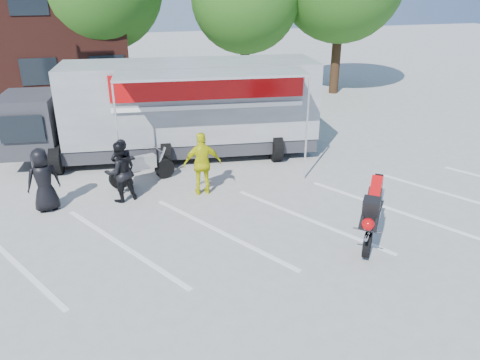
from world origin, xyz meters
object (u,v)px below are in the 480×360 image
parked_motorcycle (143,183)px  spectator_leather_b (123,167)px  stunt_bike_rider (369,245)px  spectator_hivis (202,164)px  transporter_truck (180,156)px  spectator_leather_a (43,180)px  spectator_leather_c (120,172)px

parked_motorcycle → spectator_leather_b: 1.23m
stunt_bike_rider → spectator_hivis: 5.18m
parked_motorcycle → stunt_bike_rider: (4.85, -5.24, 0.00)m
parked_motorcycle → stunt_bike_rider: 7.14m
parked_motorcycle → spectator_hivis: spectator_hivis is taller
stunt_bike_rider → spectator_leather_b: (-5.44, 4.56, 0.85)m
parked_motorcycle → spectator_leather_b: bearing=123.4°
transporter_truck → parked_motorcycle: (-1.47, -2.07, 0.00)m
stunt_bike_rider → spectator_leather_a: spectator_leather_a is taller
spectator_leather_a → spectator_hivis: (4.32, -0.13, 0.05)m
transporter_truck → spectator_hivis: size_ratio=5.55×
spectator_leather_b → spectator_leather_c: 0.43m
transporter_truck → spectator_leather_a: bearing=-135.6°
spectator_leather_a → parked_motorcycle: bearing=-173.1°
transporter_truck → spectator_leather_c: (-2.15, -3.17, 0.88)m
stunt_bike_rider → transporter_truck: bearing=152.8°
stunt_bike_rider → spectator_leather_c: (-5.54, 4.15, 0.88)m
transporter_truck → stunt_bike_rider: size_ratio=5.29×
transporter_truck → spectator_leather_c: bearing=-117.7°
parked_motorcycle → stunt_bike_rider: size_ratio=1.09×
spectator_hivis → spectator_leather_b: bearing=-12.2°
parked_motorcycle → spectator_leather_a: size_ratio=1.21×
spectator_leather_c → spectator_hivis: 2.33m
transporter_truck → stunt_bike_rider: 8.06m
transporter_truck → spectator_leather_b: size_ratio=6.11×
transporter_truck → stunt_bike_rider: bearing=-58.6°
parked_motorcycle → spectator_leather_c: spectator_leather_c is taller
spectator_leather_b → spectator_leather_c: spectator_leather_c is taller
spectator_leather_b → spectator_leather_c: size_ratio=0.97×
parked_motorcycle → spectator_leather_c: bearing=132.2°
stunt_bike_rider → spectator_hivis: spectator_hivis is taller
parked_motorcycle → spectator_leather_c: (-0.69, -1.10, 0.88)m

